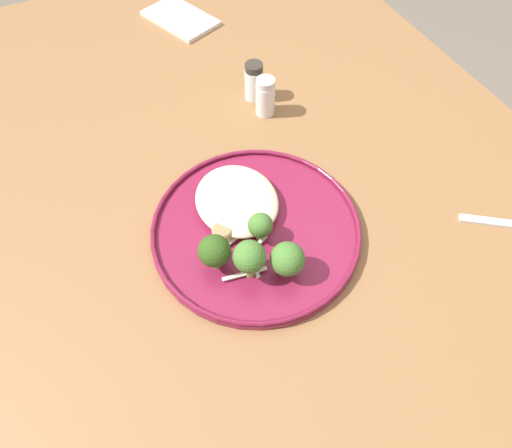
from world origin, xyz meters
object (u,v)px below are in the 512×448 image
pepper_shaker (254,81)px  dinner_plate (256,229)px  seared_scallop_large_seared (234,201)px  broccoli_floret_rear_charred (288,259)px  salt_shaker (265,97)px  seared_scallop_rear_pale (255,218)px  seared_scallop_left_edge (246,195)px  broccoli_floret_tall_stalk (260,226)px  broccoli_floret_left_leaning (214,251)px  folded_napkin (180,18)px  broccoli_floret_right_tilted (249,257)px  seared_scallop_front_small (222,232)px

pepper_shaker → dinner_plate: bearing=155.2°
seared_scallop_large_seared → broccoli_floret_rear_charred: broccoli_floret_rear_charred is taller
salt_shaker → dinner_plate: bearing=151.0°
dinner_plate → salt_shaker: bearing=-29.0°
seared_scallop_rear_pale → broccoli_floret_rear_charred: broccoli_floret_rear_charred is taller
seared_scallop_left_edge → broccoli_floret_rear_charred: broccoli_floret_rear_charred is taller
broccoli_floret_tall_stalk → broccoli_floret_left_leaning: 0.07m
dinner_plate → seared_scallop_large_seared: 0.05m
broccoli_floret_rear_charred → salt_shaker: bearing=-21.0°
seared_scallop_large_seared → broccoli_floret_tall_stalk: size_ratio=0.66×
broccoli_floret_rear_charred → broccoli_floret_left_leaning: bearing=57.8°
broccoli_floret_rear_charred → salt_shaker: same height
dinner_plate → broccoli_floret_rear_charred: bearing=-175.5°
dinner_plate → broccoli_floret_rear_charred: size_ratio=5.13×
seared_scallop_large_seared → broccoli_floret_left_leaning: 0.10m
dinner_plate → folded_napkin: size_ratio=1.93×
seared_scallop_rear_pale → pepper_shaker: pepper_shaker is taller
dinner_plate → pepper_shaker: (0.26, -0.12, 0.02)m
seared_scallop_large_seared → broccoli_floret_right_tilted: size_ratio=0.48×
broccoli_floret_left_leaning → pepper_shaker: bearing=-33.4°
dinner_plate → seared_scallop_rear_pale: bearing=-16.0°
seared_scallop_left_edge → pepper_shaker: 0.24m
dinner_plate → seared_scallop_front_small: size_ratio=10.48×
seared_scallop_front_small → seared_scallop_large_seared: same height
pepper_shaker → broccoli_floret_right_tilted: bearing=153.8°
broccoli_floret_tall_stalk → broccoli_floret_rear_charred: 0.06m
dinner_plate → seared_scallop_left_edge: 0.05m
seared_scallop_front_small → folded_napkin: seared_scallop_front_small is taller
broccoli_floret_rear_charred → salt_shaker: (0.30, -0.11, -0.01)m
folded_napkin → seared_scallop_front_small: bearing=166.1°
pepper_shaker → seared_scallop_left_edge: bearing=152.0°
seared_scallop_rear_pale → broccoli_floret_left_leaning: 0.09m
broccoli_floret_tall_stalk → seared_scallop_left_edge: bearing=-8.6°
seared_scallop_large_seared → pepper_shaker: pepper_shaker is taller
seared_scallop_left_edge → salt_shaker: bearing=-34.0°
seared_scallop_rear_pale → folded_napkin: size_ratio=0.20×
pepper_shaker → broccoli_floret_left_leaning: bearing=146.6°
broccoli_floret_tall_stalk → salt_shaker: salt_shaker is taller
seared_scallop_large_seared → broccoli_floret_left_leaning: bearing=142.3°
broccoli_floret_rear_charred → pepper_shaker: size_ratio=0.84×
seared_scallop_rear_pale → pepper_shaker: 0.28m
seared_scallop_front_small → seared_scallop_rear_pale: size_ratio=0.91×
seared_scallop_left_edge → seared_scallop_large_seared: 0.02m
salt_shaker → pepper_shaker: 0.04m
seared_scallop_rear_pale → salt_shaker: (0.21, -0.12, 0.01)m
seared_scallop_large_seared → broccoli_floret_tall_stalk: bearing=-170.7°
seared_scallop_rear_pale → salt_shaker: salt_shaker is taller
seared_scallop_large_seared → salt_shaker: (0.17, -0.13, 0.01)m
dinner_plate → seared_scallop_rear_pale: (0.01, -0.00, 0.01)m
seared_scallop_large_seared → pepper_shaker: (0.21, -0.13, 0.01)m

